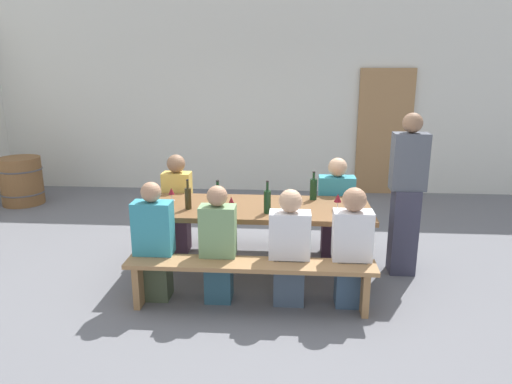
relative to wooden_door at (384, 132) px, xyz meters
The scene contains 21 objects.
ground_plane 4.06m from the wooden_door, 119.16° to the right, with size 24.00×24.00×0.00m, color slate.
back_wall 1.99m from the wooden_door, behind, with size 14.00×0.20×3.20m, color silver.
wooden_door is the anchor object (origin of this frame).
tasting_table 3.94m from the wooden_door, 119.16° to the right, with size 2.34×0.88×0.75m.
bench_near 4.64m from the wooden_door, 114.64° to the right, with size 2.24×0.30×0.45m.
bench_far 3.37m from the wooden_door, 125.46° to the right, with size 2.24×0.30×0.45m.
wine_bottle_0 4.07m from the wooden_door, 116.08° to the right, with size 0.07×0.07×0.32m.
wine_bottle_1 4.41m from the wooden_door, 125.90° to the right, with size 0.07×0.07×0.30m.
wine_bottle_2 4.26m from the wooden_door, 122.35° to the right, with size 0.08×0.08×0.31m.
wine_bottle_3 3.41m from the wooden_door, 112.78° to the right, with size 0.08×0.08×0.31m.
wine_glass_0 3.66m from the wooden_door, 107.37° to the right, with size 0.07×0.07×0.16m.
wine_glass_1 4.34m from the wooden_door, 130.57° to the right, with size 0.07×0.07×0.14m.
wine_glass_2 4.26m from the wooden_door, 120.06° to the right, with size 0.08×0.08×0.17m.
seated_guest_near_0 4.94m from the wooden_door, 125.06° to the right, with size 0.36×0.24×1.13m.
seated_guest_near_1 4.62m from the wooden_door, 118.90° to the right, with size 0.33×0.24×1.11m.
seated_guest_near_2 4.34m from the wooden_door, 111.25° to the right, with size 0.37×0.24×1.09m.
seated_guest_near_3 4.17m from the wooden_door, 104.01° to the right, with size 0.35×0.24×1.12m.
seated_guest_far_0 4.06m from the wooden_door, 135.38° to the right, with size 0.32×0.24×1.16m.
seated_guest_far_1 3.06m from the wooden_door, 110.14° to the right, with size 0.40×0.24×1.15m.
standing_host 3.29m from the wooden_door, 96.45° to the right, with size 0.35×0.24×1.70m.
wine_barrel 5.94m from the wooden_door, 169.54° to the right, with size 0.67×0.67×0.75m.
Camera 1 is at (0.34, -4.63, 2.15)m, focal length 33.19 mm.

